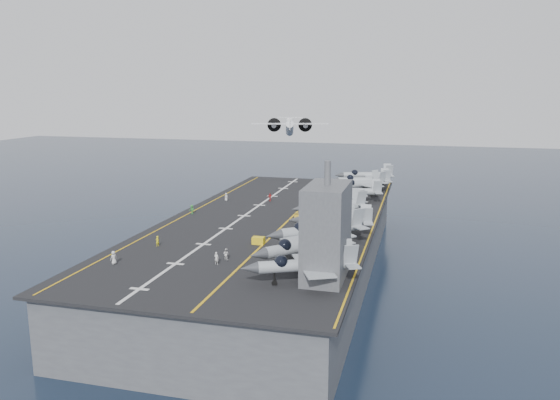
% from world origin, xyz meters
% --- Properties ---
extents(ground, '(500.00, 500.00, 0.00)m').
position_xyz_m(ground, '(0.00, 0.00, 0.00)').
color(ground, '#142135').
rests_on(ground, ground).
extents(hull, '(36.00, 90.00, 10.00)m').
position_xyz_m(hull, '(0.00, 0.00, 5.00)').
color(hull, '#56595E').
rests_on(hull, ground).
extents(flight_deck, '(38.00, 92.00, 0.40)m').
position_xyz_m(flight_deck, '(0.00, 0.00, 10.20)').
color(flight_deck, black).
rests_on(flight_deck, hull).
extents(foul_line, '(0.35, 90.00, 0.02)m').
position_xyz_m(foul_line, '(3.00, 0.00, 10.42)').
color(foul_line, gold).
rests_on(foul_line, flight_deck).
extents(landing_centerline, '(0.50, 90.00, 0.02)m').
position_xyz_m(landing_centerline, '(-6.00, 0.00, 10.42)').
color(landing_centerline, silver).
rests_on(landing_centerline, flight_deck).
extents(deck_edge_port, '(0.25, 90.00, 0.02)m').
position_xyz_m(deck_edge_port, '(-17.00, 0.00, 10.42)').
color(deck_edge_port, gold).
rests_on(deck_edge_port, flight_deck).
extents(deck_edge_stbd, '(0.25, 90.00, 0.02)m').
position_xyz_m(deck_edge_stbd, '(18.50, 0.00, 10.42)').
color(deck_edge_stbd, gold).
rests_on(deck_edge_stbd, flight_deck).
extents(island_superstructure, '(5.00, 10.00, 15.00)m').
position_xyz_m(island_superstructure, '(15.00, -30.00, 17.90)').
color(island_superstructure, '#56595E').
rests_on(island_superstructure, flight_deck).
extents(fighter_jet_0, '(17.28, 14.94, 5.05)m').
position_xyz_m(fighter_jet_0, '(13.09, -32.86, 12.92)').
color(fighter_jet_0, gray).
rests_on(fighter_jet_0, flight_deck).
extents(fighter_jet_1, '(18.12, 18.42, 5.39)m').
position_xyz_m(fighter_jet_1, '(11.32, -25.25, 13.09)').
color(fighter_jet_1, gray).
rests_on(fighter_jet_1, flight_deck).
extents(fighter_jet_2, '(19.53, 19.00, 5.69)m').
position_xyz_m(fighter_jet_2, '(11.82, -16.49, 13.24)').
color(fighter_jet_2, '#9AA1A9').
rests_on(fighter_jet_2, flight_deck).
extents(fighter_jet_3, '(15.43, 11.69, 4.85)m').
position_xyz_m(fighter_jet_3, '(12.87, -8.83, 12.82)').
color(fighter_jet_3, '#9099A0').
rests_on(fighter_jet_3, flight_deck).
extents(fighter_jet_4, '(17.73, 16.65, 5.13)m').
position_xyz_m(fighter_jet_4, '(10.72, 2.16, 12.96)').
color(fighter_jet_4, '#9BA3AD').
rests_on(fighter_jet_4, flight_deck).
extents(fighter_jet_5, '(14.49, 15.19, 4.40)m').
position_xyz_m(fighter_jet_5, '(11.35, 6.11, 12.60)').
color(fighter_jet_5, '#97A2A8').
rests_on(fighter_jet_5, flight_deck).
extents(fighter_jet_6, '(15.64, 12.29, 4.80)m').
position_xyz_m(fighter_jet_6, '(12.36, 18.22, 12.80)').
color(fighter_jet_6, gray).
rests_on(fighter_jet_6, flight_deck).
extents(fighter_jet_7, '(16.78, 17.05, 4.99)m').
position_xyz_m(fighter_jet_7, '(13.14, 27.68, 12.89)').
color(fighter_jet_7, '#A1A9B1').
rests_on(fighter_jet_7, flight_deck).
extents(fighter_jet_8, '(16.77, 13.54, 5.06)m').
position_xyz_m(fighter_jet_8, '(13.03, 32.60, 12.93)').
color(fighter_jet_8, '#8D949D').
rests_on(fighter_jet_8, flight_deck).
extents(tow_cart_a, '(1.88, 1.23, 1.13)m').
position_xyz_m(tow_cart_a, '(2.22, -17.67, 10.96)').
color(tow_cart_a, yellow).
rests_on(tow_cart_a, flight_deck).
extents(tow_cart_b, '(2.03, 1.33, 1.21)m').
position_xyz_m(tow_cart_b, '(5.03, -0.31, 11.01)').
color(tow_cart_b, gold).
rests_on(tow_cart_b, flight_deck).
extents(tow_cart_c, '(1.83, 1.23, 1.08)m').
position_xyz_m(tow_cart_c, '(4.59, 23.15, 10.94)').
color(tow_cart_c, yellow).
rests_on(tow_cart_c, flight_deck).
extents(crew_0, '(1.18, 1.34, 1.87)m').
position_xyz_m(crew_0, '(-14.15, -32.22, 11.33)').
color(crew_0, silver).
rests_on(crew_0, flight_deck).
extents(crew_1, '(1.00, 1.16, 1.63)m').
position_xyz_m(crew_1, '(-12.42, -22.73, 11.22)').
color(crew_1, yellow).
rests_on(crew_1, flight_deck).
extents(crew_3, '(1.17, 0.87, 1.79)m').
position_xyz_m(crew_3, '(-16.24, -1.03, 11.29)').
color(crew_3, '#2B8431').
rests_on(crew_3, flight_deck).
extents(crew_4, '(1.24, 1.03, 1.76)m').
position_xyz_m(crew_4, '(-4.93, 14.42, 11.28)').
color(crew_4, '#B21919').
rests_on(crew_4, flight_deck).
extents(crew_5, '(1.19, 0.98, 1.72)m').
position_xyz_m(crew_5, '(-14.24, 12.52, 11.26)').
color(crew_5, silver).
rests_on(crew_5, flight_deck).
extents(crew_6, '(1.15, 0.85, 1.78)m').
position_xyz_m(crew_6, '(-0.43, -28.75, 11.29)').
color(crew_6, silver).
rests_on(crew_6, flight_deck).
extents(crew_7, '(1.13, 0.88, 1.68)m').
position_xyz_m(crew_7, '(0.14, -26.52, 11.24)').
color(crew_7, white).
rests_on(crew_7, flight_deck).
extents(transport_plane, '(24.16, 19.22, 5.03)m').
position_xyz_m(transport_plane, '(-9.70, 51.52, 23.38)').
color(transport_plane, silver).
extents(fighter_jet_9, '(16.77, 13.54, 5.06)m').
position_xyz_m(fighter_jet_9, '(13.03, 41.10, 12.93)').
color(fighter_jet_9, '#8D949D').
rests_on(fighter_jet_9, flight_deck).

